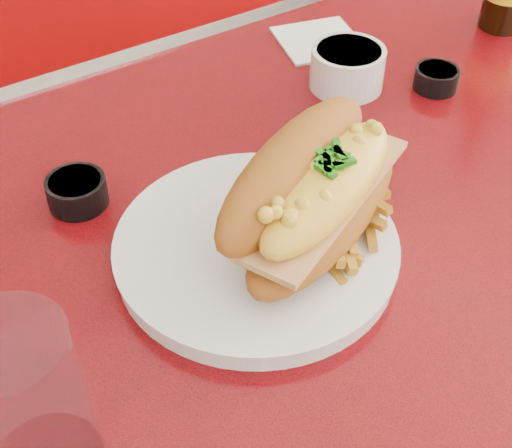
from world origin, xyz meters
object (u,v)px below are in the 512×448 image
mac_hoagie (315,189)px  sauce_cup_left (77,191)px  diner_table (401,294)px  water_tumbler (27,407)px  dinner_plate (256,248)px  gravy_ramekin (347,67)px  sauce_cup_right (436,78)px  fork (299,207)px  booth_bench_far (126,157)px

mac_hoagie → sauce_cup_left: 0.24m
diner_table → water_tumbler: 0.49m
diner_table → dinner_plate: bearing=175.6°
mac_hoagie → gravy_ramekin: (0.19, 0.19, -0.04)m
gravy_ramekin → sauce_cup_right: gravy_ramekin is taller
water_tumbler → sauce_cup_right: bearing=19.5°
mac_hoagie → water_tumbler: (-0.29, -0.07, 0.01)m
mac_hoagie → water_tumbler: water_tumbler is taller
diner_table → mac_hoagie: 0.26m
fork → water_tumbler: (-0.29, -0.10, 0.05)m
diner_table → sauce_cup_left: sauce_cup_left is taller
dinner_plate → sauce_cup_left: (-0.10, 0.16, 0.01)m
diner_table → water_tumbler: water_tumbler is taller
gravy_ramekin → sauce_cup_left: (-0.35, -0.02, -0.01)m
diner_table → booth_bench_far: booth_bench_far is taller
diner_table → booth_bench_far: 0.87m
dinner_plate → water_tumbler: 0.26m
diner_table → dinner_plate: 0.26m
mac_hoagie → fork: size_ratio=1.71×
diner_table → mac_hoagie: (-0.14, 0.00, 0.22)m
fork → gravy_ramekin: bearing=-59.8°
gravy_ramekin → sauce_cup_right: 0.11m
booth_bench_far → sauce_cup_right: 0.85m
diner_table → water_tumbler: size_ratio=9.01×
dinner_plate → sauce_cup_right: bearing=19.0°
diner_table → sauce_cup_right: 0.26m
dinner_plate → gravy_ramekin: gravy_ramekin is taller
water_tumbler → fork: bearing=19.3°
dinner_plate → fork: size_ratio=2.08×
diner_table → dinner_plate: (-0.19, 0.01, 0.17)m
gravy_ramekin → sauce_cup_left: gravy_ramekin is taller
dinner_plate → sauce_cup_left: sauce_cup_left is taller
fork → sauce_cup_left: bearing=38.9°
sauce_cup_left → water_tumbler: (-0.13, -0.24, 0.05)m
dinner_plate → mac_hoagie: (0.05, -0.01, 0.05)m
booth_bench_far → mac_hoagie: (-0.14, -0.81, 0.55)m
diner_table → booth_bench_far: size_ratio=1.03×
booth_bench_far → sauce_cup_left: size_ratio=16.75×
booth_bench_far → water_tumbler: bearing=-115.8°
diner_table → sauce_cup_right: (0.14, 0.13, 0.18)m
sauce_cup_left → sauce_cup_right: 0.44m
mac_hoagie → sauce_cup_left: mac_hoagie is taller
diner_table → sauce_cup_left: 0.39m
booth_bench_far → sauce_cup_right: (0.14, -0.68, 0.50)m
mac_hoagie → sauce_cup_right: bearing=-0.0°
dinner_plate → mac_hoagie: bearing=-12.2°
sauce_cup_left → sauce_cup_right: (0.44, -0.04, -0.00)m
water_tumbler → gravy_ramekin: bearing=28.8°
mac_hoagie → fork: 0.05m
diner_table → fork: (-0.13, 0.03, 0.18)m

